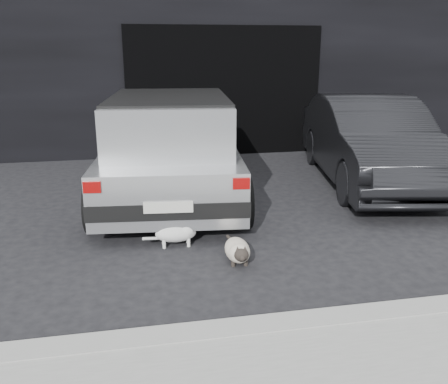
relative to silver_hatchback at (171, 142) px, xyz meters
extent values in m
plane|color=black|center=(0.36, -1.21, -0.83)|extent=(80.00, 80.00, 0.00)
cube|color=black|center=(1.36, 4.79, 1.67)|extent=(34.00, 4.00, 5.00)
cube|color=black|center=(1.36, 2.78, 0.47)|extent=(4.00, 0.10, 2.60)
cube|color=gray|center=(1.36, -3.81, -0.77)|extent=(18.00, 0.25, 0.12)
cube|color=silver|center=(0.01, 0.10, -0.32)|extent=(2.24, 4.26, 0.65)
cube|color=silver|center=(-0.01, -0.10, 0.33)|extent=(1.88, 2.88, 0.65)
cube|color=black|center=(-0.01, -0.10, 0.33)|extent=(1.88, 2.78, 0.52)
cube|color=black|center=(-0.19, -1.86, -0.41)|extent=(1.85, 0.36, 0.19)
cube|color=black|center=(0.21, 2.07, -0.41)|extent=(1.85, 0.36, 0.19)
cube|color=silver|center=(-0.20, -1.95, -0.35)|extent=(0.54, 0.07, 0.13)
cube|color=#8C0707|center=(-1.00, -1.86, -0.10)|extent=(0.19, 0.05, 0.13)
cube|color=#8C0707|center=(0.60, -2.03, -0.10)|extent=(0.19, 0.05, 0.13)
cube|color=black|center=(-0.01, -0.10, 0.68)|extent=(1.85, 2.61, 0.03)
cylinder|color=black|center=(-1.03, -1.27, -0.52)|extent=(0.29, 0.65, 0.63)
cylinder|color=slate|center=(-1.15, -1.25, -0.52)|extent=(0.06, 0.35, 0.35)
cylinder|color=black|center=(0.75, -1.45, -0.52)|extent=(0.29, 0.65, 0.63)
cylinder|color=slate|center=(0.87, -1.46, -0.52)|extent=(0.06, 0.35, 0.35)
cylinder|color=black|center=(-0.73, 1.61, -0.52)|extent=(0.29, 0.65, 0.63)
cylinder|color=slate|center=(-0.86, 1.62, -0.52)|extent=(0.06, 0.35, 0.35)
cylinder|color=black|center=(1.04, 1.42, -0.52)|extent=(0.29, 0.65, 0.63)
cylinder|color=slate|center=(1.17, 1.41, -0.52)|extent=(0.06, 0.35, 0.35)
imported|color=black|center=(3.28, 0.18, -0.12)|extent=(2.24, 4.48, 1.41)
ellipsoid|color=beige|center=(0.48, -2.40, -0.72)|extent=(0.30, 0.54, 0.20)
ellipsoid|color=beige|center=(0.47, -2.53, -0.69)|extent=(0.24, 0.24, 0.19)
ellipsoid|color=black|center=(0.46, -2.67, -0.66)|extent=(0.16, 0.14, 0.13)
sphere|color=black|center=(0.46, -2.72, -0.66)|extent=(0.06, 0.06, 0.06)
cone|color=black|center=(0.50, -2.65, -0.60)|extent=(0.05, 0.06, 0.07)
cone|color=black|center=(0.43, -2.65, -0.60)|extent=(0.05, 0.06, 0.07)
cylinder|color=black|center=(0.54, -2.56, -0.80)|extent=(0.04, 0.04, 0.07)
cylinder|color=black|center=(0.40, -2.55, -0.80)|extent=(0.04, 0.04, 0.07)
cylinder|color=black|center=(0.56, -2.25, -0.80)|extent=(0.04, 0.04, 0.07)
cylinder|color=black|center=(0.42, -2.24, -0.80)|extent=(0.04, 0.04, 0.07)
cylinder|color=black|center=(0.50, -2.11, -0.75)|extent=(0.12, 0.29, 0.09)
ellipsoid|color=silver|center=(-0.12, -1.89, -0.68)|extent=(0.47, 0.24, 0.20)
ellipsoid|color=silver|center=(-0.01, -1.89, -0.66)|extent=(0.20, 0.20, 0.17)
ellipsoid|color=white|center=(0.11, -1.89, -0.59)|extent=(0.12, 0.13, 0.12)
sphere|color=white|center=(0.17, -1.89, -0.60)|extent=(0.05, 0.05, 0.05)
cone|color=white|center=(0.10, -1.86, -0.54)|extent=(0.06, 0.04, 0.06)
cone|color=white|center=(0.10, -1.93, -0.54)|extent=(0.06, 0.04, 0.06)
cylinder|color=white|center=(0.01, -1.83, -0.77)|extent=(0.04, 0.04, 0.12)
cylinder|color=white|center=(0.01, -1.95, -0.77)|extent=(0.04, 0.04, 0.12)
cylinder|color=white|center=(-0.26, -1.83, -0.77)|extent=(0.04, 0.04, 0.12)
cylinder|color=white|center=(-0.26, -1.95, -0.77)|extent=(0.04, 0.04, 0.12)
cylinder|color=white|center=(-0.38, -1.89, -0.73)|extent=(0.25, 0.12, 0.08)
ellipsoid|color=gray|center=(-0.21, -1.91, -0.66)|extent=(0.17, 0.13, 0.08)
camera|label=1|loc=(-0.54, -6.91, 1.34)|focal=38.00mm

